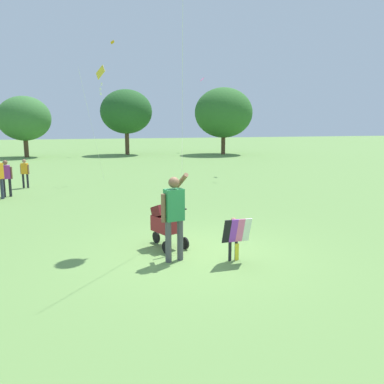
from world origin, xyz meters
name	(u,v)px	position (x,y,z in m)	size (l,w,h in m)	color
ground_plane	(196,254)	(0.00, 0.00, 0.00)	(120.00, 120.00, 0.00)	#668E47
treeline_distant	(53,114)	(-4.79, 25.50, 3.40)	(32.91, 7.65, 5.75)	brown
child_with_butterfly_kite	(234,235)	(0.65, -0.65, 0.58)	(0.60, 0.35, 0.96)	#232328
person_adult_flyer	(174,211)	(-0.56, -0.32, 1.08)	(0.59, 0.63, 1.87)	#4C4C51
stroller	(165,222)	(-0.56, 0.65, 0.61)	(0.80, 1.11, 1.03)	black
kite_orange_delta	(100,78)	(-1.57, 11.44, 4.87)	(1.15, 3.46, 5.50)	yellow
person_couple_left	(25,171)	(-4.96, 10.44, 0.75)	(0.39, 0.24, 1.27)	#232328
person_kid_running	(6,175)	(-5.34, 8.39, 0.84)	(0.45, 0.23, 1.43)	#232328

